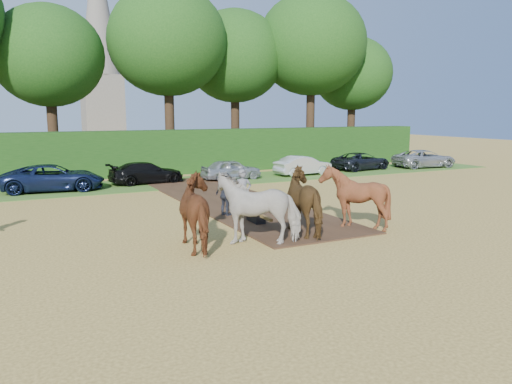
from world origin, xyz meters
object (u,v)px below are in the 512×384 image
plough_team (283,204)px  church (99,38)px  spectator_far (226,194)px  parked_cars (212,170)px

plough_team → church: bearing=86.2°
plough_team → church: church is taller
spectator_far → plough_team: size_ratio=0.24×
spectator_far → church: size_ratio=0.07×
parked_cars → church: bearing=89.1°
plough_team → church: (3.68, 55.18, 12.58)m
parked_cars → spectator_far: bearing=-108.8°
plough_team → church: 56.72m
spectator_far → church: 52.94m
plough_team → parked_cars: plough_team is taller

